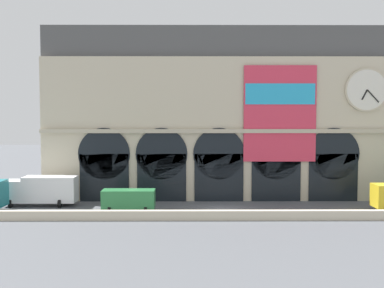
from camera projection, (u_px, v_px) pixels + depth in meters
name	position (u px, v px, depth m)	size (l,w,h in m)	color
ground_plane	(222.00, 210.00, 47.64)	(200.00, 200.00, 0.00)	#54565B
quay_parapet_wall	(225.00, 215.00, 43.24)	(90.00, 0.70, 0.90)	beige
station_building	(218.00, 116.00, 54.28)	(39.45, 4.97, 19.51)	beige
box_truck_west	(42.00, 190.00, 49.94)	(7.50, 2.91, 3.12)	white
van_midwest	(129.00, 199.00, 46.87)	(5.20, 2.48, 2.20)	#2D7A42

